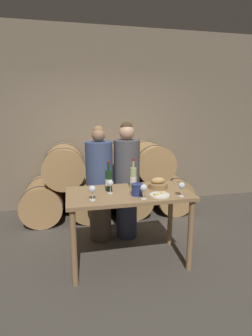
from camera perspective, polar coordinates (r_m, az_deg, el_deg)
The scene contains 15 objects.
ground_plane at distance 3.37m, azimuth 0.56°, elevation -19.68°, with size 10.00×10.00×0.00m, color #4C473F.
stone_wall_back at distance 4.93m, azimuth -4.99°, elevation 10.30°, with size 10.00×0.12×3.20m.
barrel_stack at distance 4.54m, azimuth -3.81°, elevation -3.08°, with size 2.86×0.88×1.24m.
tasting_table at distance 3.03m, azimuth 0.59°, elevation -7.65°, with size 1.40×0.72×0.88m.
person_left at distance 3.59m, azimuth -5.77°, elevation -3.60°, with size 0.36×0.36×1.59m.
person_right at distance 3.64m, azimuth 0.15°, elevation -2.78°, with size 0.36×0.36×1.64m.
wine_bottle_red at distance 3.02m, azimuth -3.80°, elevation -2.69°, with size 0.08×0.08×0.35m.
wine_bottle_white at distance 3.11m, azimuth 1.59°, elevation -2.14°, with size 0.08×0.08×0.35m.
blue_crock at distance 2.87m, azimuth 2.41°, elevation -4.61°, with size 0.13×0.13×0.13m.
bread_basket at distance 3.14m, azimuth 7.00°, elevation -3.51°, with size 0.23×0.23×0.13m.
cheese_plate at distance 2.89m, azimuth 7.33°, elevation -5.83°, with size 0.22×0.22×0.04m.
wine_glass_far_left at distance 2.72m, azimuth -7.36°, elevation -4.67°, with size 0.07×0.07×0.16m.
wine_glass_left at distance 2.92m, azimuth -3.47°, elevation -3.36°, with size 0.07×0.07×0.16m.
wine_glass_center at distance 2.74m, azimuth 3.89°, elevation -4.43°, with size 0.07×0.07×0.16m.
wine_glass_right at distance 2.88m, azimuth 12.03°, elevation -3.86°, with size 0.07×0.07×0.16m.
Camera 1 is at (-0.64, -2.77, 1.81)m, focal length 28.00 mm.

